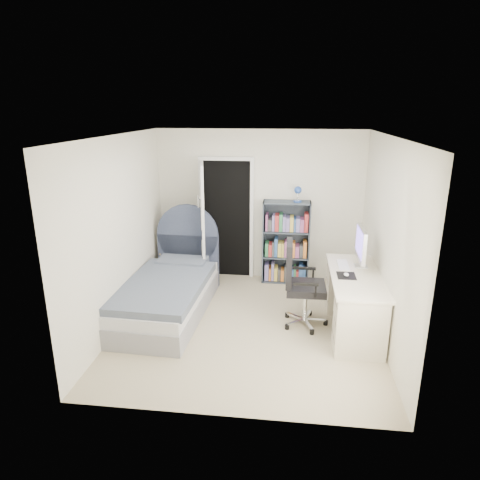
# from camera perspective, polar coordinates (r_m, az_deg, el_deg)

# --- Properties ---
(room_shell) EXTENTS (3.50, 3.70, 2.60)m
(room_shell) POSITION_cam_1_polar(r_m,az_deg,el_deg) (5.42, 1.12, 0.37)
(room_shell) COLOR tan
(room_shell) RESTS_ON ground
(door) EXTENTS (0.92, 0.82, 2.06)m
(door) POSITION_cam_1_polar(r_m,az_deg,el_deg) (7.03, -3.80, 2.49)
(door) COLOR black
(door) RESTS_ON ground
(bed) EXTENTS (1.13, 2.25, 1.36)m
(bed) POSITION_cam_1_polar(r_m,az_deg,el_deg) (6.24, -9.38, -6.75)
(bed) COLOR gray
(bed) RESTS_ON ground
(nightstand) EXTENTS (0.42, 0.42, 0.61)m
(nightstand) POSITION_cam_1_polar(r_m,az_deg,el_deg) (7.34, -8.75, -2.19)
(nightstand) COLOR tan
(nightstand) RESTS_ON ground
(floor_lamp) EXTENTS (0.22, 0.22, 1.53)m
(floor_lamp) POSITION_cam_1_polar(r_m,az_deg,el_deg) (6.93, -5.28, -1.31)
(floor_lamp) COLOR silver
(floor_lamp) RESTS_ON ground
(bookcase) EXTENTS (0.77, 0.33, 1.63)m
(bookcase) POSITION_cam_1_polar(r_m,az_deg,el_deg) (7.14, 6.16, -0.71)
(bookcase) COLOR #3C4551
(bookcase) RESTS_ON ground
(desk) EXTENTS (0.64, 1.60, 1.31)m
(desk) POSITION_cam_1_polar(r_m,az_deg,el_deg) (5.83, 14.94, -7.65)
(desk) COLOR beige
(desk) RESTS_ON ground
(office_chair) EXTENTS (0.59, 0.61, 1.17)m
(office_chair) POSITION_cam_1_polar(r_m,az_deg,el_deg) (5.73, 7.87, -5.31)
(office_chair) COLOR silver
(office_chair) RESTS_ON ground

